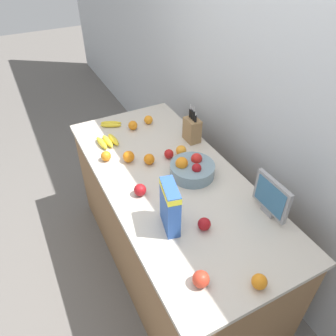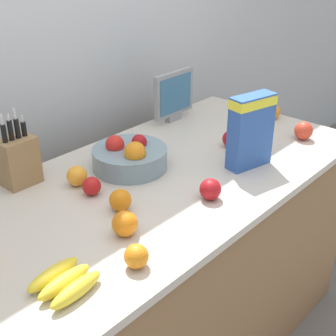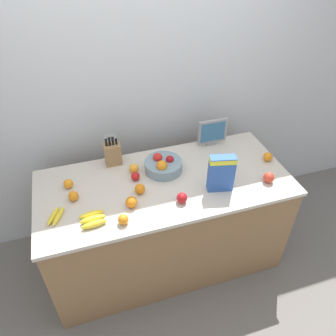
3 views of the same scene
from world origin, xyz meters
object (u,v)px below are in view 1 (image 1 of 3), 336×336
(fruit_bowl, at_px, (192,169))
(banana_bunch_left, at_px, (111,124))
(knife_block, at_px, (192,129))
(orange_back_center, at_px, (129,157))
(apple_leftmost, at_px, (204,224))
(orange_front_left, at_px, (148,120))
(banana_bunch_right, at_px, (108,141))
(orange_mid_left, at_px, (106,156))
(orange_by_cereal, at_px, (133,125))
(apple_near_bananas, at_px, (169,154))
(apple_rightmost, at_px, (201,279))
(orange_front_right, at_px, (181,151))
(small_monitor, at_px, (271,197))
(apple_by_knife_block, at_px, (140,190))
(orange_front_center, at_px, (259,282))
(cereal_box, at_px, (170,206))
(orange_mid_right, at_px, (149,159))

(fruit_bowl, height_order, banana_bunch_left, fruit_bowl)
(knife_block, height_order, orange_back_center, knife_block)
(apple_leftmost, xyz_separation_m, orange_front_left, (-1.14, 0.19, -0.00))
(banana_bunch_right, relative_size, orange_front_left, 2.51)
(orange_mid_left, distance_m, orange_by_cereal, 0.43)
(apple_near_bananas, distance_m, apple_leftmost, 0.67)
(apple_rightmost, bearing_deg, orange_by_cereal, 170.34)
(orange_front_right, bearing_deg, orange_by_cereal, -159.84)
(small_monitor, height_order, apple_by_knife_block, small_monitor)
(orange_front_left, bearing_deg, banana_bunch_left, -110.18)
(apple_near_bananas, relative_size, orange_by_cereal, 0.92)
(orange_front_center, height_order, orange_mid_left, orange_front_center)
(orange_back_center, bearing_deg, orange_front_center, 8.53)
(orange_mid_left, bearing_deg, knife_block, 85.33)
(apple_by_knife_block, relative_size, orange_back_center, 0.95)
(cereal_box, xyz_separation_m, orange_mid_right, (-0.56, 0.13, -0.12))
(apple_leftmost, height_order, orange_back_center, orange_back_center)
(orange_front_right, distance_m, orange_by_cereal, 0.50)
(apple_leftmost, bearing_deg, orange_front_right, 161.56)
(small_monitor, height_order, cereal_box, cereal_box)
(fruit_bowl, distance_m, orange_front_right, 0.23)
(small_monitor, height_order, banana_bunch_right, small_monitor)
(orange_front_center, relative_size, orange_front_left, 1.05)
(apple_near_bananas, height_order, orange_front_right, orange_front_right)
(cereal_box, distance_m, orange_front_right, 0.67)
(apple_near_bananas, bearing_deg, cereal_box, -26.71)
(knife_block, height_order, apple_leftmost, knife_block)
(banana_bunch_left, height_order, apple_by_knife_block, apple_by_knife_block)
(banana_bunch_right, bearing_deg, orange_mid_left, -21.69)
(small_monitor, height_order, fruit_bowl, small_monitor)
(cereal_box, relative_size, orange_front_right, 3.86)
(orange_front_right, bearing_deg, apple_leftmost, -18.44)
(apple_near_bananas, xyz_separation_m, orange_front_right, (0.01, 0.09, 0.00))
(knife_block, relative_size, apple_near_bananas, 4.33)
(apple_leftmost, xyz_separation_m, apple_rightmost, (0.28, -0.19, 0.00))
(apple_rightmost, xyz_separation_m, orange_front_left, (-1.42, 0.38, -0.01))
(banana_bunch_left, xyz_separation_m, orange_back_center, (0.50, -0.05, 0.02))
(apple_near_bananas, height_order, orange_mid_right, orange_mid_right)
(apple_near_bananas, bearing_deg, apple_leftmost, -10.74)
(orange_mid_right, distance_m, orange_front_left, 0.53)
(apple_by_knife_block, bearing_deg, banana_bunch_right, 179.70)
(knife_block, height_order, apple_rightmost, knife_block)
(fruit_bowl, relative_size, apple_by_knife_block, 3.83)
(banana_bunch_right, relative_size, orange_mid_left, 2.51)
(apple_near_bananas, bearing_deg, orange_back_center, -108.78)
(small_monitor, xyz_separation_m, orange_front_center, (0.34, -0.35, -0.09))
(orange_mid_right, bearing_deg, apple_near_bananas, 89.14)
(cereal_box, height_order, orange_front_right, cereal_box)
(cereal_box, bearing_deg, orange_front_center, 33.30)
(fruit_bowl, relative_size, apple_near_bananas, 4.37)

